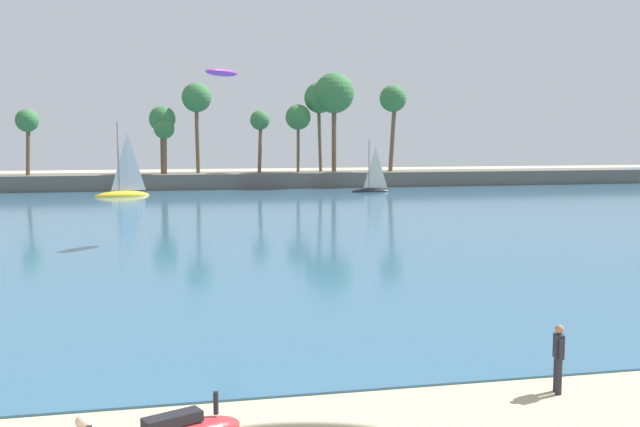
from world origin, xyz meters
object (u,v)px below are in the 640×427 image
sailboat_mid_bay (372,187)px  kite_aloft_drifting_left (222,72)px  person_at_waterline (558,356)px  sailboat_near_shore (123,189)px

sailboat_mid_bay → kite_aloft_drifting_left: kite_aloft_drifting_left is taller
person_at_waterline → sailboat_near_shore: 62.84m
person_at_waterline → kite_aloft_drifting_left: (-5.57, 27.88, 8.86)m
sailboat_near_shore → sailboat_mid_bay: bearing=0.1°
person_at_waterline → kite_aloft_drifting_left: size_ratio=0.57×
kite_aloft_drifting_left → sailboat_near_shore: bearing=-128.9°
person_at_waterline → sailboat_mid_bay: (13.27, 61.56, -0.29)m
sailboat_near_shore → kite_aloft_drifting_left: (7.26, -33.64, 8.98)m
person_at_waterline → sailboat_near_shore: bearing=101.8°
person_at_waterline → sailboat_near_shore: (-12.83, 61.52, -0.12)m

